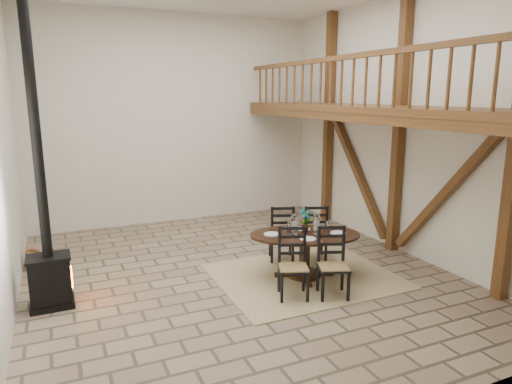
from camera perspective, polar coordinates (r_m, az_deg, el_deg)
name	(u,v)px	position (r m, az deg, el deg)	size (l,w,h in m)	color
ground	(239,275)	(8.17, -2.14, -10.29)	(8.00, 8.00, 0.00)	#8C7A5D
room_shell	(301,100)	(8.07, 5.70, 11.35)	(7.02, 8.02, 5.01)	silver
rug	(304,276)	(8.13, 6.03, -10.41)	(3.00, 2.50, 0.02)	tan
dining_table	(305,252)	(7.97, 6.09, -7.53)	(2.17, 2.35, 1.22)	black
wood_stove	(46,234)	(7.29, -24.79, -4.75)	(0.62, 0.48, 5.00)	black
log_basket	(40,258)	(9.35, -25.37, -7.44)	(0.48, 0.48, 0.40)	brown
log_stack	(48,290)	(7.64, -24.58, -11.12)	(0.42, 0.53, 0.49)	#9E7358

